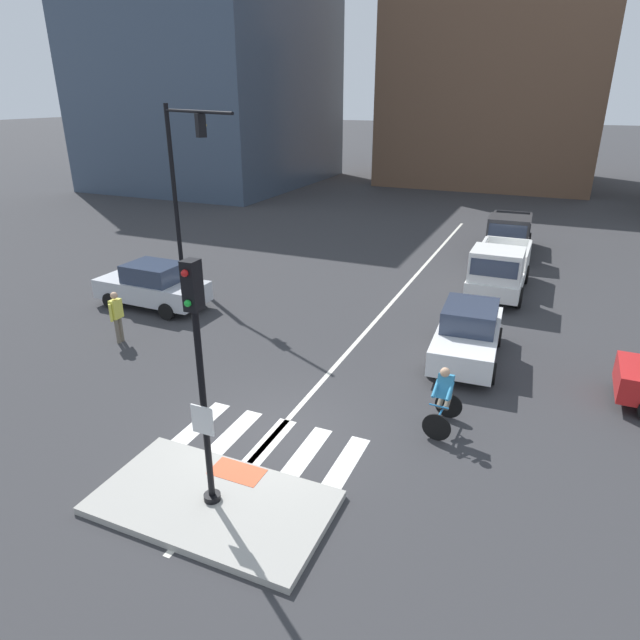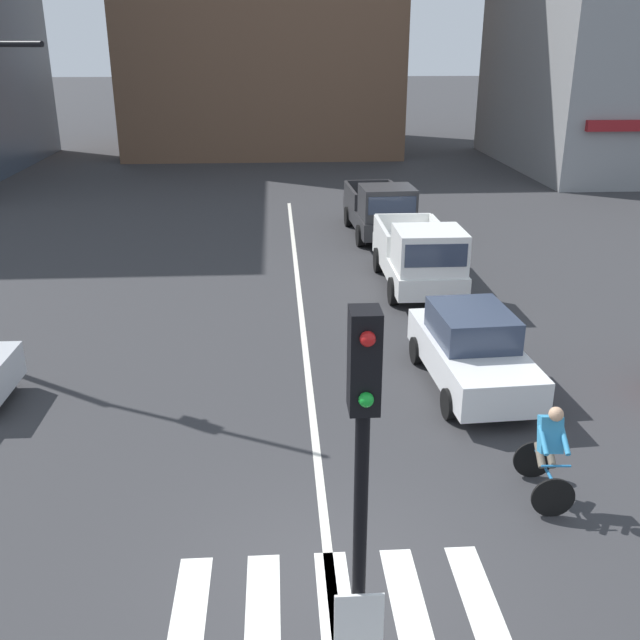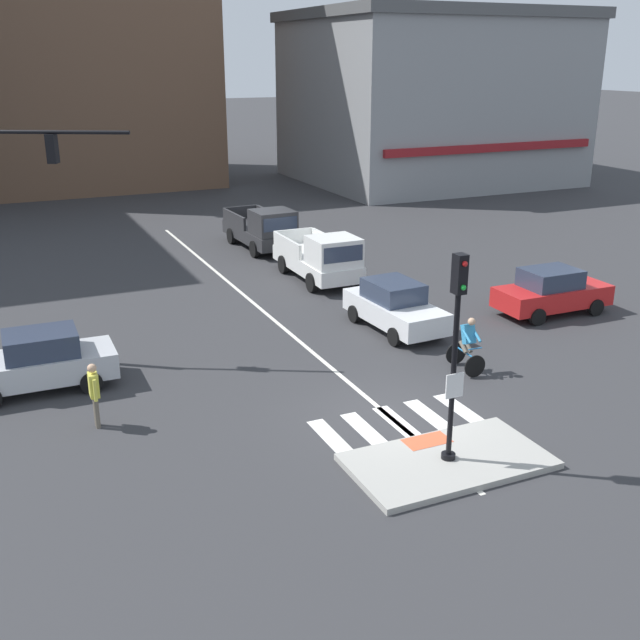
% 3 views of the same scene
% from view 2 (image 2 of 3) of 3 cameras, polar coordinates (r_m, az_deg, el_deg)
% --- Properties ---
extents(ground_plane, '(300.00, 300.00, 0.00)m').
position_cam_2_polar(ground_plane, '(10.13, 1.04, -20.17)').
color(ground_plane, '#333335').
extents(signal_pole, '(0.44, 0.38, 4.70)m').
position_cam_2_polar(signal_pole, '(6.22, 3.25, -15.54)').
color(signal_pole, black).
rests_on(signal_pole, traffic_island).
extents(crosswalk_stripe_a, '(0.44, 1.80, 0.01)m').
position_cam_2_polar(crosswalk_stripe_a, '(9.95, -10.32, -21.50)').
color(crosswalk_stripe_a, silver).
rests_on(crosswalk_stripe_a, ground).
extents(crosswalk_stripe_b, '(0.44, 1.80, 0.01)m').
position_cam_2_polar(crosswalk_stripe_b, '(9.88, -4.57, -21.52)').
color(crosswalk_stripe_b, silver).
rests_on(crosswalk_stripe_b, ground).
extents(crosswalk_stripe_c, '(0.44, 1.80, 0.01)m').
position_cam_2_polar(crosswalk_stripe_c, '(9.90, 1.20, -21.35)').
color(crosswalk_stripe_c, silver).
rests_on(crosswalk_stripe_c, ground).
extents(crosswalk_stripe_d, '(0.44, 1.80, 0.01)m').
position_cam_2_polar(crosswalk_stripe_d, '(10.00, 6.88, -20.98)').
color(crosswalk_stripe_d, silver).
rests_on(crosswalk_stripe_d, ground).
extents(crosswalk_stripe_e, '(0.44, 1.80, 0.01)m').
position_cam_2_polar(crosswalk_stripe_e, '(10.19, 12.36, -20.45)').
color(crosswalk_stripe_e, silver).
rests_on(crosswalk_stripe_e, ground).
extents(lane_centre_line, '(0.14, 28.00, 0.01)m').
position_cam_2_polar(lane_centre_line, '(18.81, -1.49, 0.41)').
color(lane_centre_line, silver).
rests_on(lane_centre_line, ground).
extents(car_white_eastbound_mid, '(2.02, 4.19, 1.64)m').
position_cam_2_polar(car_white_eastbound_mid, '(15.02, 12.00, -2.32)').
color(car_white_eastbound_mid, white).
rests_on(car_white_eastbound_mid, ground).
extents(pickup_truck_charcoal_eastbound_distant, '(2.22, 5.18, 2.08)m').
position_cam_2_polar(pickup_truck_charcoal_eastbound_distant, '(26.29, 4.86, 8.63)').
color(pickup_truck_charcoal_eastbound_distant, '#2D2D30').
rests_on(pickup_truck_charcoal_eastbound_distant, ground).
extents(pickup_truck_white_eastbound_far, '(2.07, 5.10, 2.08)m').
position_cam_2_polar(pickup_truck_white_eastbound_far, '(20.59, 7.98, 4.93)').
color(pickup_truck_white_eastbound_far, white).
rests_on(pickup_truck_white_eastbound_far, ground).
extents(cyclist, '(0.72, 1.13, 1.68)m').
position_cam_2_polar(cyclist, '(11.66, 17.72, -9.85)').
color(cyclist, black).
rests_on(cyclist, ground).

